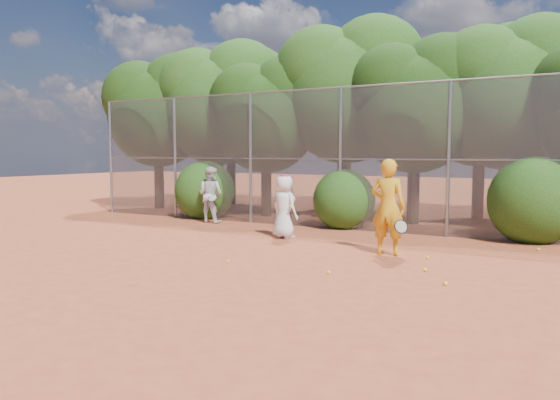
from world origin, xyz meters
The scene contains 23 objects.
ground centered at (0.00, 0.00, 0.00)m, with size 80.00×80.00×0.00m, color #A64525.
fence_back centered at (-0.12, 6.00, 2.05)m, with size 20.05×0.09×4.03m.
tree_0 centered at (-9.44, 8.04, 3.93)m, with size 4.38×3.81×6.00m.
tree_1 centered at (-6.94, 8.54, 4.16)m, with size 4.64×4.03×6.35m.
tree_2 centered at (-4.45, 7.83, 3.58)m, with size 3.99×3.47×5.47m.
tree_3 centered at (-1.94, 8.84, 4.40)m, with size 4.89×4.26×6.70m.
tree_4 centered at (0.55, 8.24, 3.76)m, with size 4.19×3.64×5.73m.
tree_5 centered at (3.06, 9.04, 4.05)m, with size 4.51×3.92×6.17m.
tree_9 centered at (-7.94, 10.84, 4.34)m, with size 4.83×4.20×6.62m.
tree_10 centered at (-2.93, 11.05, 4.63)m, with size 5.15×4.48×7.06m.
tree_11 centered at (2.06, 10.64, 4.16)m, with size 4.64×4.03×6.35m.
bush_0 centered at (-6.00, 6.30, 1.00)m, with size 2.00×2.00×2.00m, color #1D4310.
bush_1 centered at (-1.00, 6.30, 0.90)m, with size 1.80×1.80×1.80m, color #1D4310.
bush_2 centered at (4.00, 6.30, 1.10)m, with size 2.20×2.20×2.20m, color #1D4310.
player_yellow centered at (1.43, 2.89, 1.03)m, with size 0.88×0.60×2.06m.
player_teen centered at (-1.58, 3.77, 0.81)m, with size 0.91×0.73×1.64m.
player_white centered at (-5.11, 5.40, 0.87)m, with size 0.90×0.78×1.74m.
ball_0 centered at (2.56, 1.60, 0.03)m, with size 0.07×0.07×0.07m, color yellow.
ball_1 centered at (2.31, 2.81, 0.03)m, with size 0.07×0.07×0.07m, color yellow.
ball_2 centered at (1.11, 0.52, 0.03)m, with size 0.07×0.07×0.07m, color yellow.
ball_3 centered at (3.13, 0.70, 0.03)m, with size 0.07×0.07×0.07m, color yellow.
ball_4 centered at (-1.04, 0.45, 0.03)m, with size 0.07×0.07×0.07m, color yellow.
ball_5 centered at (4.23, 4.92, 0.03)m, with size 0.07×0.07×0.07m, color yellow.
Camera 1 is at (5.05, -8.34, 2.19)m, focal length 35.00 mm.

